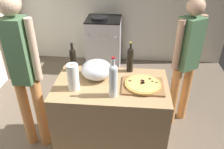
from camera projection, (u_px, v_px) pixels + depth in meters
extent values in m
cube|color=#6B5B4C|center=(106.00, 105.00, 3.40)|extent=(4.14, 3.58, 0.02)
cube|color=tan|center=(111.00, 118.00, 2.49)|extent=(1.13, 0.68, 0.88)
cube|color=olive|center=(143.00, 86.00, 2.22)|extent=(0.40, 0.32, 0.02)
cylinder|color=tan|center=(143.00, 84.00, 2.21)|extent=(0.35, 0.35, 0.02)
cylinder|color=#EAC660|center=(143.00, 83.00, 2.21)|extent=(0.31, 0.31, 0.00)
cylinder|color=brown|center=(150.00, 79.00, 2.27)|extent=(0.03, 0.03, 0.01)
cylinder|color=brown|center=(141.00, 84.00, 2.19)|extent=(0.03, 0.03, 0.01)
cylinder|color=brown|center=(143.00, 83.00, 2.21)|extent=(0.02, 0.02, 0.01)
cylinder|color=brown|center=(142.00, 83.00, 2.21)|extent=(0.03, 0.03, 0.01)
cylinder|color=brown|center=(130.00, 81.00, 2.24)|extent=(0.03, 0.03, 0.01)
cylinder|color=brown|center=(142.00, 81.00, 2.24)|extent=(0.03, 0.03, 0.01)
cylinder|color=brown|center=(143.00, 83.00, 2.20)|extent=(0.04, 0.04, 0.01)
cylinder|color=brown|center=(152.00, 81.00, 2.23)|extent=(0.02, 0.02, 0.01)
cylinder|color=brown|center=(143.00, 81.00, 2.24)|extent=(0.03, 0.03, 0.01)
cylinder|color=brown|center=(157.00, 82.00, 2.21)|extent=(0.02, 0.02, 0.01)
cylinder|color=#B2B2B7|center=(97.00, 77.00, 2.37)|extent=(0.13, 0.13, 0.01)
ellipsoid|color=silver|center=(97.00, 70.00, 2.32)|extent=(0.31, 0.31, 0.19)
cylinder|color=white|center=(73.00, 77.00, 2.13)|extent=(0.11, 0.11, 0.26)
cylinder|color=#997551|center=(73.00, 77.00, 2.13)|extent=(0.03, 0.03, 0.26)
cylinder|color=black|center=(73.00, 61.00, 2.45)|extent=(0.07, 0.07, 0.22)
sphere|color=black|center=(72.00, 52.00, 2.39)|extent=(0.07, 0.07, 0.07)
cylinder|color=black|center=(72.00, 47.00, 2.37)|extent=(0.03, 0.03, 0.07)
cylinder|color=black|center=(72.00, 44.00, 2.35)|extent=(0.03, 0.03, 0.01)
cylinder|color=silver|center=(113.00, 83.00, 2.03)|extent=(0.08, 0.08, 0.28)
sphere|color=silver|center=(113.00, 69.00, 1.96)|extent=(0.08, 0.08, 0.08)
cylinder|color=silver|center=(113.00, 63.00, 1.93)|extent=(0.03, 0.03, 0.08)
cylinder|color=maroon|center=(113.00, 58.00, 1.90)|extent=(0.03, 0.03, 0.01)
cylinder|color=black|center=(130.00, 61.00, 2.43)|extent=(0.07, 0.07, 0.24)
sphere|color=black|center=(130.00, 51.00, 2.37)|extent=(0.07, 0.07, 0.07)
cylinder|color=black|center=(131.00, 46.00, 2.34)|extent=(0.02, 0.02, 0.07)
cylinder|color=gold|center=(131.00, 43.00, 2.32)|extent=(0.02, 0.02, 0.01)
cube|color=#B7B7BC|center=(104.00, 45.00, 4.15)|extent=(0.59, 0.55, 0.92)
cube|color=black|center=(104.00, 19.00, 3.91)|extent=(0.59, 0.55, 0.02)
cylinder|color=silver|center=(88.00, 37.00, 3.79)|extent=(0.04, 0.02, 0.04)
cylinder|color=silver|center=(97.00, 37.00, 3.78)|extent=(0.04, 0.02, 0.04)
cylinder|color=silver|center=(106.00, 37.00, 3.77)|extent=(0.04, 0.02, 0.04)
cylinder|color=silver|center=(115.00, 37.00, 3.76)|extent=(0.04, 0.02, 0.04)
cylinder|color=black|center=(100.00, 18.00, 3.86)|extent=(0.28, 0.28, 0.04)
cylinder|color=#D88C4C|center=(26.00, 113.00, 2.56)|extent=(0.11, 0.11, 0.87)
cylinder|color=#D88C4C|center=(41.00, 114.00, 2.55)|extent=(0.11, 0.11, 0.87)
cube|color=#4C724C|center=(19.00, 52.00, 2.17)|extent=(0.19, 0.20, 0.65)
cylinder|color=beige|center=(5.00, 49.00, 2.17)|extent=(0.08, 0.08, 0.62)
cylinder|color=beige|center=(34.00, 50.00, 2.15)|extent=(0.08, 0.08, 0.62)
sphere|color=beige|center=(8.00, 3.00, 1.94)|extent=(0.21, 0.21, 0.21)
cylinder|color=#D88C4C|center=(185.00, 93.00, 2.97)|extent=(0.11, 0.11, 0.80)
cylinder|color=#D88C4C|center=(174.00, 97.00, 2.89)|extent=(0.11, 0.11, 0.80)
cube|color=#4C724C|center=(189.00, 44.00, 2.57)|extent=(0.30, 0.30, 0.60)
cylinder|color=tan|center=(200.00, 40.00, 2.63)|extent=(0.08, 0.08, 0.57)
cylinder|color=tan|center=(178.00, 45.00, 2.49)|extent=(0.08, 0.08, 0.57)
sphere|color=tan|center=(196.00, 6.00, 2.36)|extent=(0.19, 0.19, 0.19)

